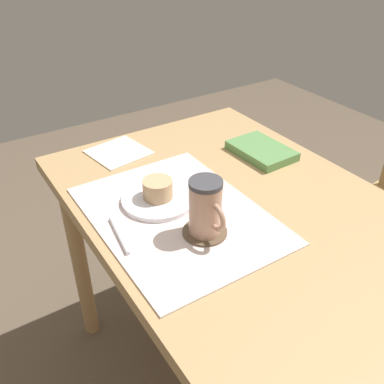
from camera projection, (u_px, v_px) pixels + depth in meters
name	position (u px, v px, depth m)	size (l,w,h in m)	color
dining_table	(239.00, 238.00, 1.06)	(1.00, 0.69, 0.71)	tan
placemat	(177.00, 215.00, 0.98)	(0.48, 0.36, 0.00)	silver
pastry_plate	(158.00, 199.00, 1.01)	(0.18, 0.18, 0.01)	white
pastry	(158.00, 189.00, 1.00)	(0.07, 0.07, 0.05)	tan
coffee_coaster	(205.00, 232.00, 0.92)	(0.10, 0.10, 0.01)	brown
coffee_mug	(206.00, 208.00, 0.88)	(0.10, 0.07, 0.13)	tan
teaspoon	(119.00, 235.00, 0.90)	(0.01, 0.01, 0.13)	silver
paper_napkin	(119.00, 152.00, 1.23)	(0.15, 0.15, 0.00)	silver
small_book	(261.00, 151.00, 1.21)	(0.18, 0.12, 0.02)	#598C4C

